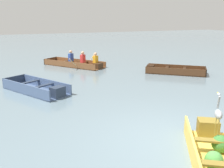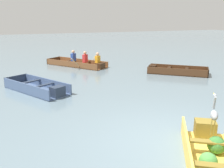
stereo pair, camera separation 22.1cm
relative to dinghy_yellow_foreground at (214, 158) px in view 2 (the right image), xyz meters
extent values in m
plane|color=slate|center=(-0.08, 1.06, -0.17)|extent=(80.00, 80.00, 0.00)
cube|color=#E5BC47|center=(-0.04, -0.08, -0.15)|extent=(2.47, 2.98, 0.04)
cube|color=#E5BC47|center=(-0.44, 0.20, 0.04)|extent=(1.66, 2.43, 0.42)
cube|color=olive|center=(0.67, 0.97, 0.06)|extent=(0.59, 0.56, 0.38)
cube|color=olive|center=(0.21, 0.28, 0.15)|extent=(0.86, 0.65, 0.04)
cube|color=olive|center=(-0.28, -0.43, 0.15)|extent=(0.86, 0.65, 0.04)
sphere|color=#387533|center=(0.34, 0.28, 0.05)|extent=(0.36, 0.36, 0.36)
sphere|color=#4C9342|center=(-0.24, -0.11, 0.04)|extent=(0.34, 0.34, 0.34)
cube|color=#475B7F|center=(-2.54, 6.43, -0.15)|extent=(2.27, 2.99, 0.04)
cube|color=#475B7F|center=(-2.12, 6.67, 0.03)|extent=(1.42, 2.53, 0.40)
cube|color=#475B7F|center=(-2.96, 6.20, 0.03)|extent=(1.42, 2.53, 0.40)
cube|color=#273246|center=(-3.22, 7.66, 0.03)|extent=(0.91, 0.53, 0.40)
cube|color=#273246|center=(-1.94, 5.34, 0.05)|extent=(0.57, 0.54, 0.36)
cube|color=#273246|center=(-2.33, 6.06, 0.13)|extent=(0.88, 0.58, 0.04)
cube|color=#273246|center=(-2.75, 6.81, 0.13)|extent=(0.88, 0.58, 0.04)
cube|color=#4C2D19|center=(4.32, 6.86, -0.15)|extent=(2.83, 2.65, 0.04)
cube|color=#4C2D19|center=(4.00, 6.50, 0.01)|extent=(2.21, 1.93, 0.36)
cube|color=#4C2D19|center=(4.63, 7.22, 0.01)|extent=(2.21, 1.93, 0.36)
cube|color=black|center=(5.38, 5.93, 0.01)|extent=(0.70, 0.79, 0.36)
cube|color=black|center=(3.37, 7.69, 0.03)|extent=(0.57, 0.58, 0.32)
cube|color=black|center=(3.99, 7.15, 0.10)|extent=(0.72, 0.79, 0.04)
cube|color=black|center=(4.64, 6.58, 0.10)|extent=(0.72, 0.79, 0.04)
cube|color=brown|center=(0.19, 10.84, -0.15)|extent=(3.03, 3.65, 0.04)
cube|color=brown|center=(0.61, 11.14, 0.00)|extent=(2.18, 3.05, 0.33)
cube|color=brown|center=(-0.24, 10.54, 0.00)|extent=(2.18, 3.05, 0.33)
cube|color=#3F2716|center=(-0.87, 12.33, 0.00)|extent=(0.92, 0.67, 0.33)
cube|color=#3F2716|center=(1.15, 9.48, 0.02)|extent=(0.61, 0.58, 0.30)
cube|color=#3F2716|center=(0.51, 10.39, 0.08)|extent=(0.90, 0.70, 0.04)
cube|color=#3F2716|center=(-0.13, 11.30, 0.08)|extent=(0.90, 0.70, 0.04)
cube|color=#2D4CA5|center=(0.06, 11.02, 0.32)|extent=(0.33, 0.31, 0.44)
sphere|color=tan|center=(0.06, 11.02, 0.64)|extent=(0.18, 0.18, 0.18)
cube|color=red|center=(0.56, 10.32, 0.32)|extent=(0.33, 0.31, 0.44)
sphere|color=tan|center=(0.56, 10.32, 0.64)|extent=(0.18, 0.18, 0.18)
cube|color=orange|center=(1.06, 9.61, 0.32)|extent=(0.33, 0.31, 0.44)
sphere|color=tan|center=(1.06, 9.61, 0.64)|extent=(0.18, 0.18, 0.18)
cylinder|color=tan|center=(1.25, 10.80, 0.22)|extent=(0.55, 0.41, 0.55)
cylinder|color=tan|center=(-0.13, 9.83, 0.22)|extent=(0.55, 0.41, 0.55)
cylinder|color=olive|center=(0.23, 0.37, 0.43)|extent=(0.02, 0.02, 0.35)
cylinder|color=olive|center=(0.28, 0.33, 0.43)|extent=(0.02, 0.02, 0.35)
ellipsoid|color=#93999E|center=(0.25, 0.35, 0.69)|extent=(0.30, 0.34, 0.18)
cylinder|color=#93999E|center=(0.32, 0.45, 0.91)|extent=(0.10, 0.12, 0.28)
ellipsoid|color=#93999E|center=(0.35, 0.48, 1.06)|extent=(0.11, 0.12, 0.06)
cone|color=gold|center=(0.39, 0.54, 1.06)|extent=(0.08, 0.10, 0.02)
camera|label=1|loc=(-3.59, -3.04, 2.57)|focal=40.00mm
camera|label=2|loc=(-3.38, -3.12, 2.57)|focal=40.00mm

